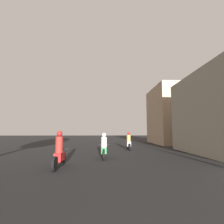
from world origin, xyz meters
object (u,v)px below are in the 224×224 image
object	(u,v)px
motorcycle_red	(59,153)
motorcycle_silver	(129,143)
motorcycle_green	(104,148)
building_right_far	(171,116)

from	to	relation	value
motorcycle_red	motorcycle_silver	xyz separation A→B (m)	(3.90, 7.11, -0.04)
motorcycle_green	motorcycle_red	bearing A→B (deg)	-134.61
motorcycle_silver	building_right_far	bearing A→B (deg)	54.97
motorcycle_green	building_right_far	distance (m)	14.22
motorcycle_green	building_right_far	world-z (taller)	building_right_far
building_right_far	motorcycle_red	bearing A→B (deg)	-126.32
motorcycle_red	motorcycle_silver	bearing A→B (deg)	63.25
building_right_far	motorcycle_green	bearing A→B (deg)	-126.26
motorcycle_red	motorcycle_green	bearing A→B (deg)	55.45
motorcycle_silver	motorcycle_red	bearing A→B (deg)	-110.75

